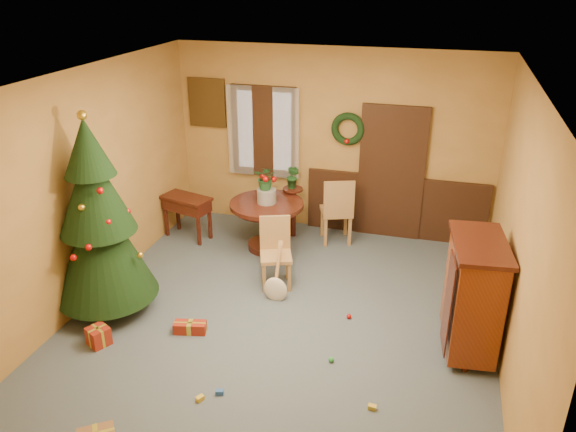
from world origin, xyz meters
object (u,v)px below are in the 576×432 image
(writing_desk, at_px, (187,207))
(chair_near, at_px, (276,249))
(dining_table, at_px, (267,217))
(christmas_tree, at_px, (98,222))
(sideboard, at_px, (473,293))

(writing_desk, bearing_deg, chair_near, -28.91)
(dining_table, xyz_separation_m, chair_near, (0.42, -0.93, -0.02))
(christmas_tree, height_order, sideboard, christmas_tree)
(chair_near, bearing_deg, sideboard, -17.52)
(sideboard, bearing_deg, dining_table, 149.44)
(dining_table, xyz_separation_m, christmas_tree, (-1.40, -2.11, 0.67))
(chair_near, distance_m, sideboard, 2.61)
(dining_table, bearing_deg, sideboard, -30.56)
(chair_near, bearing_deg, writing_desk, 151.09)
(sideboard, bearing_deg, writing_desk, 157.55)
(chair_near, relative_size, sideboard, 0.70)
(dining_table, distance_m, chair_near, 1.02)
(chair_near, height_order, writing_desk, chair_near)
(writing_desk, relative_size, sideboard, 0.63)
(writing_desk, distance_m, sideboard, 4.58)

